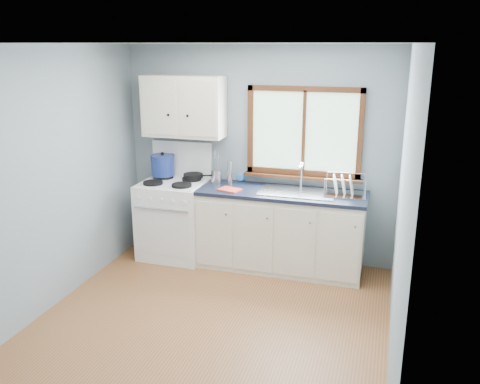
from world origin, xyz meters
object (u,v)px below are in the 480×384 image
(gas_range, at_px, (174,217))
(skillet, at_px, (193,176))
(sink, at_px, (297,198))
(stockpot, at_px, (163,165))
(base_cabinets, at_px, (281,234))
(thermos, at_px, (230,172))
(utensil_crock, at_px, (217,176))
(dish_rack, at_px, (344,190))

(gas_range, xyz_separation_m, skillet, (0.20, 0.15, 0.49))
(skillet, bearing_deg, gas_range, -164.66)
(sink, distance_m, skillet, 1.30)
(gas_range, relative_size, stockpot, 3.79)
(gas_range, xyz_separation_m, base_cabinets, (1.31, 0.02, -0.08))
(stockpot, xyz_separation_m, thermos, (0.85, -0.02, -0.03))
(utensil_crock, xyz_separation_m, thermos, (0.16, 0.01, 0.06))
(gas_range, xyz_separation_m, thermos, (0.66, 0.14, 0.56))
(stockpot, relative_size, utensil_crock, 0.91)
(base_cabinets, height_order, thermos, thermos)
(gas_range, distance_m, base_cabinets, 1.31)
(stockpot, bearing_deg, skillet, -0.85)
(gas_range, height_order, skillet, gas_range)
(skillet, relative_size, utensil_crock, 0.95)
(skillet, height_order, stockpot, stockpot)
(skillet, relative_size, dish_rack, 0.81)
(base_cabinets, xyz_separation_m, utensil_crock, (-0.80, 0.11, 0.59))
(sink, xyz_separation_m, thermos, (-0.83, 0.12, 0.20))
(base_cabinets, height_order, stockpot, stockpot)
(stockpot, distance_m, thermos, 0.86)
(skillet, xyz_separation_m, stockpot, (-0.40, 0.01, 0.10))
(sink, xyz_separation_m, dish_rack, (0.50, 0.04, 0.12))
(base_cabinets, distance_m, stockpot, 1.65)
(utensil_crock, bearing_deg, sink, -6.38)
(base_cabinets, distance_m, dish_rack, 0.89)
(sink, height_order, stockpot, stockpot)
(thermos, bearing_deg, skillet, 178.84)
(stockpot, distance_m, utensil_crock, 0.70)
(gas_range, distance_m, sink, 1.53)
(base_cabinets, xyz_separation_m, sink, (0.18, -0.00, 0.45))
(skillet, bearing_deg, sink, -26.50)
(gas_range, relative_size, dish_rack, 2.96)
(gas_range, height_order, thermos, gas_range)
(gas_range, height_order, dish_rack, gas_range)
(base_cabinets, bearing_deg, skillet, 173.36)
(utensil_crock, relative_size, dish_rack, 0.85)
(dish_rack, bearing_deg, thermos, 173.75)
(dish_rack, bearing_deg, skillet, 174.30)
(base_cabinets, distance_m, skillet, 1.25)
(dish_rack, bearing_deg, sink, -178.07)
(base_cabinets, bearing_deg, gas_range, -179.18)
(thermos, height_order, dish_rack, thermos)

